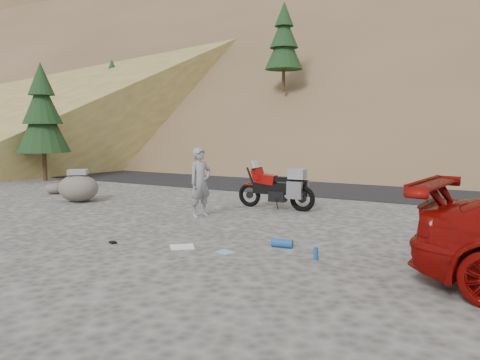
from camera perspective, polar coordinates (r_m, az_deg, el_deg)
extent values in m
plane|color=#454340|center=(11.11, -4.97, -5.54)|extent=(140.00, 140.00, 0.00)
cube|color=black|center=(19.15, 10.18, -0.55)|extent=(120.00, 7.00, 0.05)
cube|color=brown|center=(39.64, 23.41, 14.20)|extent=(110.00, 51.90, 46.72)
cube|color=brown|center=(39.68, 23.43, 14.63)|extent=(110.00, 43.28, 36.46)
cube|color=brown|center=(60.30, 25.60, 17.02)|extent=(120.00, 40.00, 30.00)
cube|color=olive|center=(46.29, -22.45, 5.59)|extent=(45.29, 46.00, 24.26)
cylinder|color=#342213|center=(25.25, 5.33, 12.32)|extent=(0.17, 0.17, 1.40)
cone|color=black|center=(25.46, 5.37, 15.78)|extent=(2.00, 2.00, 2.25)
cone|color=black|center=(25.61, 5.39, 17.66)|extent=(1.50, 1.50, 1.76)
cone|color=black|center=(25.79, 5.41, 19.52)|extent=(1.00, 1.00, 1.26)
cylinder|color=#342213|center=(34.73, -15.19, 8.32)|extent=(0.15, 0.15, 1.26)
cone|color=black|center=(34.81, -15.26, 10.60)|extent=(1.80, 1.80, 2.03)
cone|color=black|center=(34.88, -15.30, 11.86)|extent=(1.35, 1.35, 1.58)
cone|color=black|center=(34.96, -15.34, 13.11)|extent=(0.90, 0.90, 1.13)
cylinder|color=#342213|center=(21.82, -22.72, 1.93)|extent=(0.18, 0.18, 1.54)
cone|color=black|center=(21.77, -22.91, 6.39)|extent=(2.20, 2.20, 2.47)
cone|color=black|center=(21.79, -23.02, 8.85)|extent=(1.65, 1.65, 1.93)
cone|color=black|center=(21.86, -23.13, 11.30)|extent=(1.10, 1.10, 1.39)
torus|color=black|center=(13.59, 1.18, -1.83)|extent=(0.69, 0.14, 0.69)
cylinder|color=black|center=(13.59, 1.18, -1.83)|extent=(0.21, 0.07, 0.21)
torus|color=black|center=(12.97, 7.61, -2.29)|extent=(0.73, 0.16, 0.73)
cylinder|color=black|center=(12.97, 7.61, -2.29)|extent=(0.23, 0.09, 0.23)
cylinder|color=black|center=(13.51, 1.50, -0.23)|extent=(0.39, 0.07, 0.85)
cylinder|color=black|center=(13.40, 2.07, 1.42)|extent=(0.06, 0.65, 0.05)
cube|color=black|center=(13.24, 4.22, -1.06)|extent=(1.26, 0.28, 0.31)
cube|color=black|center=(13.23, 4.63, -1.99)|extent=(0.48, 0.33, 0.29)
cube|color=maroon|center=(13.30, 3.28, 0.11)|extent=(0.56, 0.33, 0.32)
cube|color=maroon|center=(13.41, 2.18, 0.70)|extent=(0.32, 0.36, 0.37)
cube|color=silver|center=(13.41, 1.91, 1.87)|extent=(0.13, 0.32, 0.27)
cube|color=black|center=(13.11, 5.28, 0.09)|extent=(0.58, 0.24, 0.13)
cube|color=black|center=(12.97, 6.90, -0.18)|extent=(0.37, 0.20, 0.10)
cube|color=#A8A8AD|center=(12.73, 6.64, -1.25)|extent=(0.42, 0.14, 0.47)
cube|color=#A8A8AD|center=(13.23, 7.47, -0.97)|extent=(0.42, 0.14, 0.47)
cube|color=gray|center=(12.94, 7.00, 0.73)|extent=(0.45, 0.37, 0.27)
cube|color=maroon|center=(13.55, 1.18, -0.52)|extent=(0.32, 0.13, 0.04)
cylinder|color=black|center=(13.06, 4.52, -2.88)|extent=(0.03, 0.22, 0.38)
cylinder|color=#A8A8AD|center=(12.89, 6.52, -1.99)|extent=(0.48, 0.11, 0.13)
imported|color=gray|center=(12.17, -4.82, -4.48)|extent=(0.61, 0.75, 1.79)
ellipsoid|color=#5A554D|center=(15.36, -19.10, -0.94)|extent=(1.63, 1.53, 0.84)
cube|color=gray|center=(15.30, -19.17, 0.96)|extent=(0.82, 0.79, 0.18)
ellipsoid|color=#5A554D|center=(17.45, -21.72, -0.99)|extent=(0.68, 0.64, 0.36)
cube|color=white|center=(9.17, -7.07, -8.08)|extent=(0.60, 0.60, 0.02)
cylinder|color=#194E9A|center=(9.11, 5.14, -7.68)|extent=(0.43, 0.23, 0.17)
cylinder|color=#194E9A|center=(8.36, 9.22, -8.84)|extent=(0.11, 0.11, 0.22)
cube|color=black|center=(9.72, -15.23, -7.35)|extent=(0.17, 0.15, 0.04)
cube|color=#7FA5C4|center=(8.74, -1.77, -8.77)|extent=(0.38, 0.33, 0.01)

